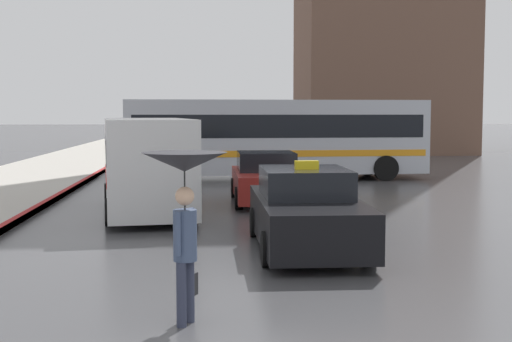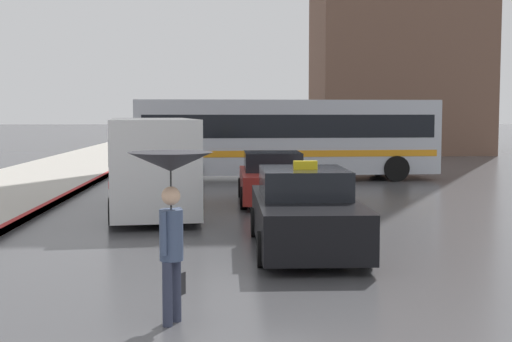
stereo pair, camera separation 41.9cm
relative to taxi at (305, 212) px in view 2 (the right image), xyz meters
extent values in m
cube|color=black|center=(0.00, -0.05, -0.13)|extent=(1.80, 4.68, 0.81)
cube|color=black|center=(0.00, 0.19, 0.55)|extent=(1.58, 2.11, 0.53)
cylinder|color=black|center=(0.85, -1.50, -0.40)|extent=(0.20, 0.60, 0.60)
cylinder|color=black|center=(-0.86, -1.50, -0.40)|extent=(0.20, 0.60, 0.60)
cylinder|color=black|center=(0.85, 1.40, -0.40)|extent=(0.20, 0.60, 0.60)
cylinder|color=black|center=(-0.86, 1.40, -0.40)|extent=(0.20, 0.60, 0.60)
cube|color=yellow|center=(0.00, -0.05, 0.89)|extent=(0.44, 0.16, 0.16)
cube|color=maroon|center=(-0.14, 6.91, -0.16)|extent=(1.80, 4.21, 0.74)
cube|color=black|center=(-0.14, 7.12, 0.47)|extent=(1.58, 1.90, 0.53)
cylinder|color=black|center=(0.71, 5.61, -0.40)|extent=(0.20, 0.60, 0.60)
cylinder|color=black|center=(-1.00, 5.61, -0.40)|extent=(0.20, 0.60, 0.60)
cylinder|color=black|center=(0.71, 8.22, -0.40)|extent=(0.20, 0.60, 0.60)
cylinder|color=black|center=(-1.00, 8.22, -0.40)|extent=(0.20, 0.60, 0.60)
cube|color=silver|center=(-3.35, 4.90, 0.59)|extent=(2.78, 5.98, 2.24)
cube|color=black|center=(-3.35, 4.90, 0.99)|extent=(2.74, 5.52, 0.58)
cube|color=red|center=(-3.35, 4.90, 0.31)|extent=(2.77, 5.75, 0.14)
cylinder|color=black|center=(-2.17, 3.33, -0.38)|extent=(0.29, 0.65, 0.63)
cylinder|color=black|center=(-4.05, 3.06, -0.38)|extent=(0.29, 0.65, 0.63)
cylinder|color=black|center=(-2.65, 6.75, -0.38)|extent=(0.29, 0.65, 0.63)
cylinder|color=black|center=(-4.53, 6.48, -0.38)|extent=(0.29, 0.65, 0.63)
cube|color=#B2B7C1|center=(0.83, 13.98, 0.95)|extent=(11.48, 3.15, 2.76)
cube|color=black|center=(0.83, 13.98, 1.36)|extent=(10.91, 3.13, 0.85)
cube|color=orange|center=(0.83, 13.98, 0.36)|extent=(11.14, 3.15, 0.24)
cylinder|color=black|center=(4.73, 15.40, -0.22)|extent=(0.97, 0.33, 0.96)
cylinder|color=black|center=(4.87, 13.01, -0.22)|extent=(0.97, 0.33, 0.96)
cylinder|color=black|center=(-2.92, 14.96, -0.22)|extent=(0.97, 0.33, 0.96)
cylinder|color=black|center=(-2.78, 12.57, -0.22)|extent=(0.97, 0.33, 0.96)
cylinder|color=#2D3347|center=(-2.18, -4.74, -0.31)|extent=(0.16, 0.16, 0.78)
cylinder|color=#2D3347|center=(-2.08, -4.54, -0.31)|extent=(0.16, 0.16, 0.78)
cylinder|color=#3D4C6B|center=(-2.13, -4.64, 0.39)|extent=(0.38, 0.38, 0.62)
sphere|color=#DBAD89|center=(-2.13, -4.64, 0.87)|extent=(0.23, 0.23, 0.23)
cylinder|color=#3D4C6B|center=(-2.21, -4.81, 0.44)|extent=(0.09, 0.09, 0.53)
cylinder|color=#3D4C6B|center=(-2.05, -4.47, 0.44)|extent=(0.09, 0.09, 0.53)
cone|color=#232328|center=(-2.13, -4.64, 1.28)|extent=(1.02, 1.02, 0.23)
cylinder|color=black|center=(-2.13, -4.64, 0.94)|extent=(0.02, 0.02, 0.67)
cube|color=#262628|center=(-2.06, -4.38, -0.27)|extent=(0.17, 0.21, 0.28)
camera|label=1|loc=(-1.89, -13.12, 1.86)|focal=50.00mm
camera|label=2|loc=(-1.47, -13.15, 1.86)|focal=50.00mm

